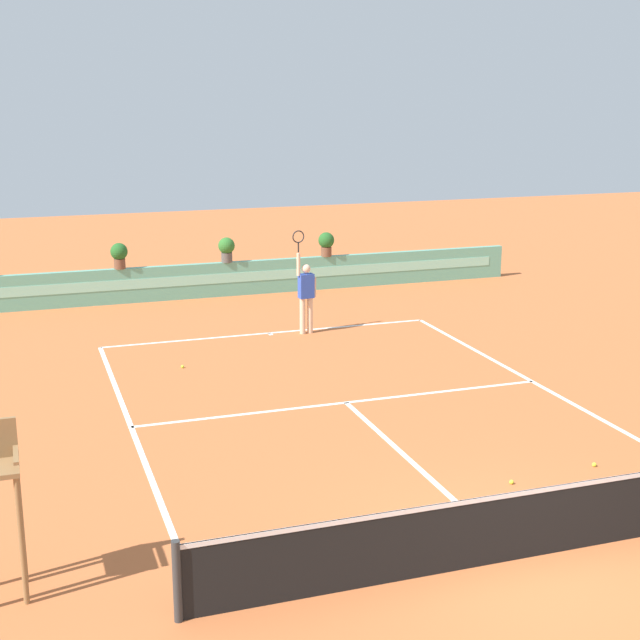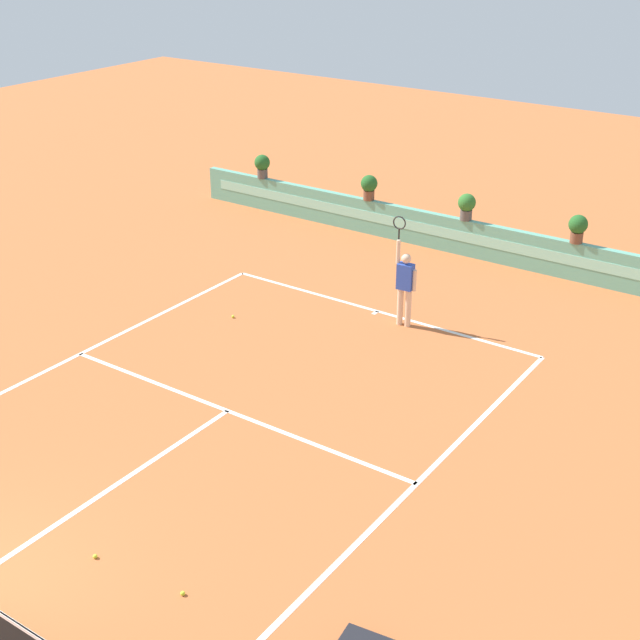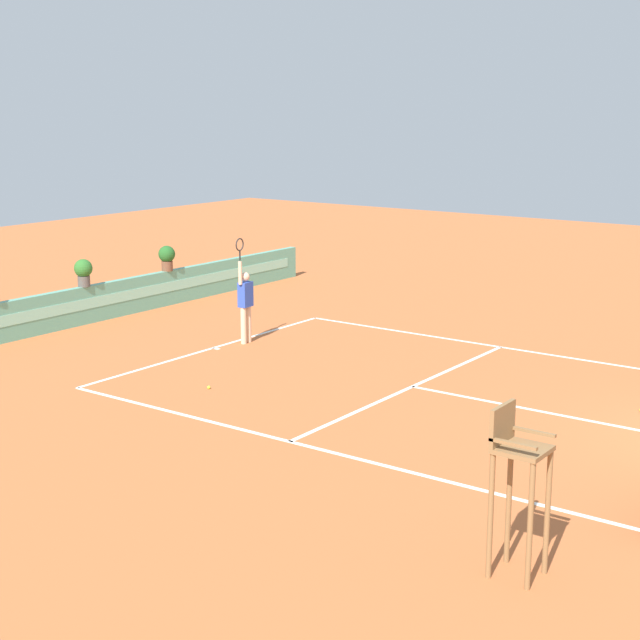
# 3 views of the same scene
# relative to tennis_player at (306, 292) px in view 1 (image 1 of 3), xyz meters

# --- Properties ---
(ground_plane) EXTENTS (60.00, 60.00, 0.00)m
(ground_plane) POSITION_rel_tennis_player_xyz_m (-0.87, -5.59, -1.05)
(ground_plane) COLOR #BC6033
(court_lines) EXTENTS (8.32, 11.94, 0.01)m
(court_lines) POSITION_rel_tennis_player_xyz_m (-0.87, -4.88, -1.05)
(court_lines) COLOR white
(court_lines) RESTS_ON ground
(net) EXTENTS (8.92, 0.10, 1.00)m
(net) POSITION_rel_tennis_player_xyz_m (-0.87, -11.59, -0.54)
(net) COLOR #333333
(net) RESTS_ON ground
(back_wall_barrier) EXTENTS (18.00, 0.21, 1.00)m
(back_wall_barrier) POSITION_rel_tennis_player_xyz_m (-0.87, 4.79, -0.55)
(back_wall_barrier) COLOR #60A88E
(back_wall_barrier) RESTS_ON ground
(tennis_player) EXTENTS (0.62, 0.25, 2.58)m
(tennis_player) POSITION_rel_tennis_player_xyz_m (0.00, 0.00, 0.00)
(tennis_player) COLOR beige
(tennis_player) RESTS_ON ground
(tennis_ball_near_baseline) EXTENTS (0.07, 0.07, 0.07)m
(tennis_ball_near_baseline) POSITION_rel_tennis_player_xyz_m (-3.45, -1.93, -1.02)
(tennis_ball_near_baseline) COLOR #CCE033
(tennis_ball_near_baseline) RESTS_ON ground
(tennis_ball_mid_court) EXTENTS (0.07, 0.07, 0.07)m
(tennis_ball_mid_court) POSITION_rel_tennis_player_xyz_m (1.83, -9.37, -1.02)
(tennis_ball_mid_court) COLOR #CCE033
(tennis_ball_mid_court) RESTS_ON ground
(tennis_ball_by_sideline) EXTENTS (0.07, 0.07, 0.07)m
(tennis_ball_by_sideline) POSITION_rel_tennis_player_xyz_m (0.23, -9.53, -1.02)
(tennis_ball_by_sideline) COLOR #CCE033
(tennis_ball_by_sideline) RESTS_ON ground
(potted_plant_centre) EXTENTS (0.48, 0.48, 0.72)m
(potted_plant_centre) POSITION_rel_tennis_player_xyz_m (-0.87, 4.80, 0.36)
(potted_plant_centre) COLOR #514C47
(potted_plant_centre) RESTS_ON back_wall_barrier
(potted_plant_left) EXTENTS (0.48, 0.48, 0.72)m
(potted_plant_left) POSITION_rel_tennis_player_xyz_m (-3.93, 4.80, 0.36)
(potted_plant_left) COLOR brown
(potted_plant_left) RESTS_ON back_wall_barrier
(potted_plant_right) EXTENTS (0.48, 0.48, 0.72)m
(potted_plant_right) POSITION_rel_tennis_player_xyz_m (2.19, 4.80, 0.36)
(potted_plant_right) COLOR brown
(potted_plant_right) RESTS_ON back_wall_barrier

